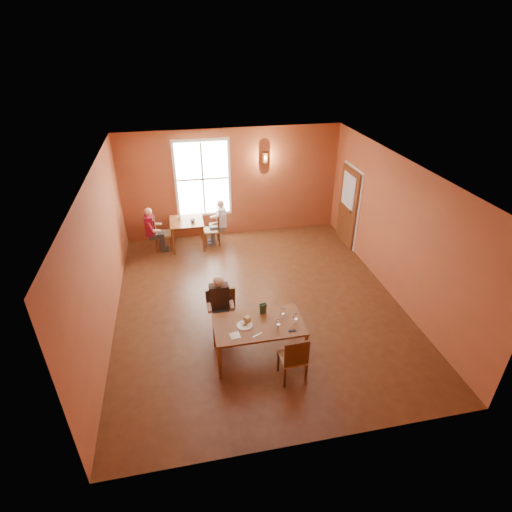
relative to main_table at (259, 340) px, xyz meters
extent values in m
cube|color=brown|center=(0.32, 1.61, -0.37)|extent=(6.00, 7.00, 0.01)
cube|color=brown|center=(0.32, 5.11, 1.13)|extent=(6.00, 0.04, 3.00)
cube|color=brown|center=(0.32, -1.89, 1.13)|extent=(6.00, 0.04, 3.00)
cube|color=brown|center=(-2.68, 1.61, 1.13)|extent=(0.04, 7.00, 3.00)
cube|color=brown|center=(3.32, 1.61, 1.13)|extent=(0.04, 7.00, 3.00)
cube|color=white|center=(0.32, 1.61, 2.63)|extent=(6.00, 7.00, 0.04)
cube|color=white|center=(-0.48, 5.06, 1.33)|extent=(1.36, 0.10, 1.96)
cube|color=maroon|center=(3.26, 3.91, 0.68)|extent=(0.12, 1.04, 2.10)
cylinder|color=brown|center=(1.22, 5.01, 1.83)|extent=(0.16, 0.16, 0.28)
cylinder|color=white|center=(-0.25, 0.00, 0.39)|extent=(0.35, 0.35, 0.04)
cube|color=tan|center=(-0.19, 0.07, 0.43)|extent=(0.12, 0.12, 0.11)
cube|color=#27402A|center=(0.14, 0.28, 0.47)|extent=(0.13, 0.08, 0.20)
cube|color=white|center=(-0.09, -0.28, 0.37)|extent=(0.17, 0.09, 0.00)
cube|color=white|center=(-0.45, -0.22, 0.37)|extent=(0.19, 0.19, 0.01)
cube|color=#222226|center=(0.52, -0.30, 0.38)|extent=(0.13, 0.04, 0.02)
imported|color=white|center=(-0.86, 4.38, 0.45)|extent=(0.15, 0.15, 0.09)
imported|color=white|center=(-1.20, 4.61, 0.45)|extent=(0.10, 0.10, 0.09)
camera|label=1|loc=(-1.13, -5.33, 4.88)|focal=28.00mm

